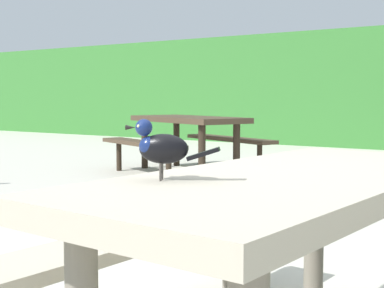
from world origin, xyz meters
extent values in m
cube|color=#B2A893|center=(0.35, -0.06, 0.70)|extent=(0.87, 1.84, 0.07)
cylinder|color=slate|center=(0.13, 0.66, 0.33)|extent=(0.09, 0.09, 0.67)
cube|color=#B2A893|center=(-0.35, -0.01, 0.41)|extent=(0.39, 1.72, 0.05)
cylinder|color=slate|center=(-0.31, 0.63, 0.20)|extent=(0.07, 0.07, 0.39)
ellipsoid|color=black|center=(0.10, -0.46, 0.84)|extent=(0.17, 0.13, 0.09)
ellipsoid|color=navy|center=(0.07, -0.48, 0.84)|extent=(0.09, 0.08, 0.06)
sphere|color=navy|center=(0.05, -0.48, 0.90)|extent=(0.05, 0.05, 0.05)
sphere|color=#EAE08C|center=(0.05, -0.51, 0.90)|extent=(0.01, 0.01, 0.01)
sphere|color=#EAE08C|center=(0.03, -0.47, 0.90)|extent=(0.01, 0.01, 0.01)
cone|color=black|center=(0.01, -0.50, 0.90)|extent=(0.03, 0.03, 0.02)
cube|color=black|center=(0.21, -0.41, 0.82)|extent=(0.10, 0.08, 0.04)
cylinder|color=#47423D|center=(0.10, -0.47, 0.77)|extent=(0.01, 0.01, 0.05)
cylinder|color=#47423D|center=(0.09, -0.45, 0.77)|extent=(0.01, 0.01, 0.05)
cube|color=#473828|center=(-3.19, 4.39, 0.70)|extent=(1.95, 1.37, 0.07)
cylinder|color=#2E241A|center=(-2.63, 3.89, 0.33)|extent=(0.09, 0.09, 0.67)
cylinder|color=#2E241A|center=(-2.44, 4.38, 0.33)|extent=(0.09, 0.09, 0.67)
cylinder|color=#2E241A|center=(-3.94, 4.40, 0.33)|extent=(0.09, 0.09, 0.67)
cylinder|color=#2E241A|center=(-3.74, 4.90, 0.33)|extent=(0.09, 0.09, 0.67)
cube|color=#473828|center=(-3.44, 3.74, 0.41)|extent=(1.69, 0.89, 0.05)
cylinder|color=#2E241A|center=(-2.85, 3.51, 0.20)|extent=(0.07, 0.07, 0.39)
cylinder|color=#2E241A|center=(-4.04, 3.98, 0.20)|extent=(0.07, 0.07, 0.39)
cube|color=#473828|center=(-2.93, 5.04, 0.41)|extent=(1.69, 0.89, 0.05)
cylinder|color=#2E241A|center=(-2.34, 4.81, 0.20)|extent=(0.07, 0.07, 0.39)
cylinder|color=#2E241A|center=(-3.53, 5.28, 0.20)|extent=(0.07, 0.07, 0.39)
camera|label=1|loc=(1.13, -1.81, 0.99)|focal=53.36mm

